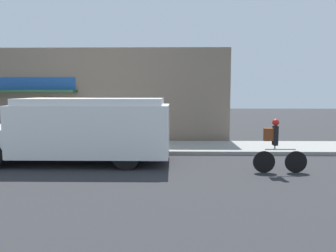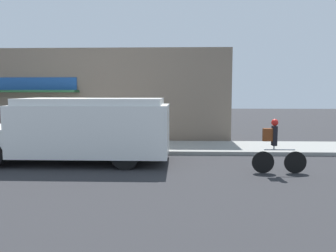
{
  "view_description": "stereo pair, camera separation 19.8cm",
  "coord_description": "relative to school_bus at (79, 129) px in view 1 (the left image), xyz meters",
  "views": [
    {
      "loc": [
        4.51,
        -11.83,
        2.3
      ],
      "look_at": [
        4.29,
        -0.2,
        1.1
      ],
      "focal_mm": 35.0,
      "sensor_mm": 36.0,
      "label": 1
    },
    {
      "loc": [
        4.7,
        -11.82,
        2.3
      ],
      "look_at": [
        4.29,
        -0.2,
        1.1
      ],
      "focal_mm": 35.0,
      "sensor_mm": 36.0,
      "label": 2
    }
  ],
  "objects": [
    {
      "name": "storefront",
      "position": [
        -1.5,
        4.38,
        1.06
      ],
      "size": [
        14.08,
        0.89,
        4.3
      ],
      "color": "#756656",
      "rests_on": "ground_plane"
    },
    {
      "name": "cyclist",
      "position": [
        6.01,
        -1.27,
        -0.34
      ],
      "size": [
        1.54,
        0.2,
        1.55
      ],
      "rotation": [
        0.0,
        0.0,
        0.02
      ],
      "color": "black",
      "rests_on": "ground_plane"
    },
    {
      "name": "sidewalk",
      "position": [
        -1.42,
        2.64,
        -1.03
      ],
      "size": [
        28.0,
        2.67,
        0.14
      ],
      "color": "gray",
      "rests_on": "ground_plane"
    },
    {
      "name": "school_bus",
      "position": [
        0.0,
        0.0,
        0.0
      ],
      "size": [
        6.62,
        2.68,
        2.11
      ],
      "rotation": [
        0.0,
        0.0,
        0.0
      ],
      "color": "white",
      "rests_on": "ground_plane"
    },
    {
      "name": "trash_bin",
      "position": [
        -1.81,
        3.52,
        -0.52
      ],
      "size": [
        0.48,
        0.48,
        0.87
      ],
      "color": "slate",
      "rests_on": "sidewalk"
    },
    {
      "name": "ground_plane",
      "position": [
        -1.42,
        1.3,
        -1.1
      ],
      "size": [
        70.0,
        70.0,
        0.0
      ],
      "primitive_type": "plane",
      "color": "#2B2B2D"
    }
  ]
}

